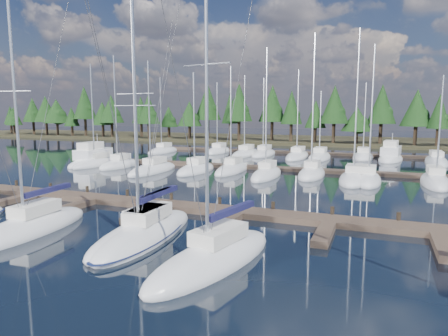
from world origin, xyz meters
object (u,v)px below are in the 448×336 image
at_px(front_sailboat_4, 143,235).
at_px(front_sailboat_5, 214,258).
at_px(front_sailboat_2, 31,227).
at_px(front_sailboat_3, 145,232).
at_px(motor_yacht_right, 391,157).
at_px(main_dock, 160,207).
at_px(motor_yacht_left, 94,160).

xyz_separation_m(front_sailboat_4, front_sailboat_5, (5.05, -1.85, 0.03)).
xyz_separation_m(front_sailboat_2, front_sailboat_5, (12.02, -0.64, 0.01)).
distance_m(front_sailboat_3, front_sailboat_4, 0.48).
distance_m(front_sailboat_5, motor_yacht_right, 47.80).
distance_m(front_sailboat_2, front_sailboat_3, 6.98).
height_order(front_sailboat_2, front_sailboat_5, front_sailboat_5).
bearing_deg(main_dock, front_sailboat_3, -67.48).
relative_size(front_sailboat_5, motor_yacht_left, 1.62).
bearing_deg(front_sailboat_3, main_dock, 112.52).
relative_size(main_dock, front_sailboat_5, 2.67).
bearing_deg(motor_yacht_right, main_dock, -112.74).
bearing_deg(motor_yacht_left, front_sailboat_4, -46.29).
xyz_separation_m(front_sailboat_4, motor_yacht_left, (-24.18, 25.29, 0.26)).
distance_m(main_dock, front_sailboat_3, 6.48).
relative_size(front_sailboat_4, motor_yacht_left, 1.32).
height_order(front_sailboat_2, front_sailboat_3, front_sailboat_2).
xyz_separation_m(front_sailboat_3, motor_yacht_left, (-23.98, 24.86, 0.25)).
xyz_separation_m(front_sailboat_2, motor_yacht_left, (-17.20, 26.51, 0.24)).
height_order(front_sailboat_4, front_sailboat_5, front_sailboat_5).
bearing_deg(motor_yacht_left, main_dock, -41.28).
xyz_separation_m(front_sailboat_5, motor_yacht_right, (8.52, 47.03, 0.22)).
height_order(front_sailboat_5, motor_yacht_left, front_sailboat_5).
distance_m(front_sailboat_3, motor_yacht_right, 46.82).
xyz_separation_m(front_sailboat_3, front_sailboat_4, (0.19, -0.43, -0.02)).
distance_m(front_sailboat_3, front_sailboat_5, 5.72).
xyz_separation_m(front_sailboat_2, front_sailboat_4, (6.97, 1.22, -0.02)).
relative_size(front_sailboat_3, motor_yacht_right, 1.47).
height_order(main_dock, motor_yacht_left, motor_yacht_left).
bearing_deg(front_sailboat_2, front_sailboat_4, 9.88).
bearing_deg(motor_yacht_right, front_sailboat_3, -107.10).
bearing_deg(front_sailboat_2, front_sailboat_3, 13.67).
bearing_deg(front_sailboat_5, front_sailboat_2, 176.96).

